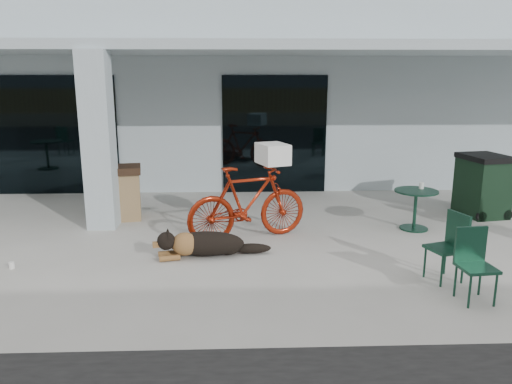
{
  "coord_description": "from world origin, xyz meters",
  "views": [
    {
      "loc": [
        0.94,
        -6.53,
        2.7
      ],
      "look_at": [
        1.21,
        0.69,
        1.0
      ],
      "focal_mm": 35.0,
      "sensor_mm": 36.0,
      "label": 1
    }
  ],
  "objects_px": {
    "cafe_table_far": "(415,210)",
    "cafe_chair_far_b": "(445,248)",
    "trash_receptacle": "(126,193)",
    "cafe_chair_far_a": "(477,267)",
    "bicycle": "(248,203)",
    "wheeled_bin": "(483,185)",
    "dog": "(207,242)"
  },
  "relations": [
    {
      "from": "cafe_table_far",
      "to": "cafe_chair_far_b",
      "type": "bearing_deg",
      "value": -100.1
    },
    {
      "from": "trash_receptacle",
      "to": "cafe_chair_far_a",
      "type": "bearing_deg",
      "value": -37.16
    },
    {
      "from": "bicycle",
      "to": "cafe_table_far",
      "type": "xyz_separation_m",
      "value": [
        2.99,
        0.45,
        -0.27
      ]
    },
    {
      "from": "bicycle",
      "to": "cafe_table_far",
      "type": "bearing_deg",
      "value": -101.91
    },
    {
      "from": "cafe_chair_far_a",
      "to": "cafe_chair_far_b",
      "type": "relative_size",
      "value": 0.97
    },
    {
      "from": "cafe_chair_far_a",
      "to": "wheeled_bin",
      "type": "relative_size",
      "value": 0.75
    },
    {
      "from": "trash_receptacle",
      "to": "cafe_chair_far_b",
      "type": "bearing_deg",
      "value": -32.77
    },
    {
      "from": "cafe_chair_far_a",
      "to": "cafe_chair_far_b",
      "type": "xyz_separation_m",
      "value": [
        -0.12,
        0.65,
        0.01
      ]
    },
    {
      "from": "bicycle",
      "to": "cafe_chair_far_a",
      "type": "relative_size",
      "value": 2.33
    },
    {
      "from": "bicycle",
      "to": "cafe_table_far",
      "type": "height_order",
      "value": "bicycle"
    },
    {
      "from": "cafe_table_far",
      "to": "wheeled_bin",
      "type": "height_order",
      "value": "wheeled_bin"
    },
    {
      "from": "cafe_table_far",
      "to": "trash_receptacle",
      "type": "distance_m",
      "value": 5.37
    },
    {
      "from": "dog",
      "to": "cafe_chair_far_b",
      "type": "relative_size",
      "value": 1.42
    },
    {
      "from": "dog",
      "to": "cafe_chair_far_a",
      "type": "xyz_separation_m",
      "value": [
        3.35,
        -1.7,
        0.23
      ]
    },
    {
      "from": "dog",
      "to": "cafe_table_far",
      "type": "xyz_separation_m",
      "value": [
        3.64,
        1.23,
        0.14
      ]
    },
    {
      "from": "bicycle",
      "to": "trash_receptacle",
      "type": "xyz_separation_m",
      "value": [
        -2.3,
        1.32,
        -0.11
      ]
    },
    {
      "from": "dog",
      "to": "cafe_chair_far_a",
      "type": "height_order",
      "value": "cafe_chair_far_a"
    },
    {
      "from": "cafe_chair_far_a",
      "to": "cafe_table_far",
      "type": "bearing_deg",
      "value": 79.18
    },
    {
      "from": "cafe_table_far",
      "to": "cafe_chair_far_a",
      "type": "bearing_deg",
      "value": -95.51
    },
    {
      "from": "bicycle",
      "to": "dog",
      "type": "xyz_separation_m",
      "value": [
        -0.64,
        -0.78,
        -0.41
      ]
    },
    {
      "from": "cafe_table_far",
      "to": "cafe_chair_far_b",
      "type": "relative_size",
      "value": 0.82
    },
    {
      "from": "trash_receptacle",
      "to": "wheeled_bin",
      "type": "bearing_deg",
      "value": 0.0
    },
    {
      "from": "cafe_table_far",
      "to": "cafe_chair_far_a",
      "type": "relative_size",
      "value": 0.85
    },
    {
      "from": "bicycle",
      "to": "trash_receptacle",
      "type": "height_order",
      "value": "bicycle"
    },
    {
      "from": "cafe_table_far",
      "to": "wheeled_bin",
      "type": "relative_size",
      "value": 0.64
    },
    {
      "from": "cafe_chair_far_a",
      "to": "cafe_chair_far_b",
      "type": "distance_m",
      "value": 0.66
    },
    {
      "from": "cafe_chair_far_a",
      "to": "trash_receptacle",
      "type": "xyz_separation_m",
      "value": [
        -5.01,
        3.8,
        0.07
      ]
    },
    {
      "from": "wheeled_bin",
      "to": "cafe_chair_far_a",
      "type": "bearing_deg",
      "value": -126.88
    },
    {
      "from": "bicycle",
      "to": "cafe_chair_far_b",
      "type": "xyz_separation_m",
      "value": [
        2.59,
        -1.83,
        -0.17
      ]
    },
    {
      "from": "bicycle",
      "to": "dog",
      "type": "bearing_deg",
      "value": 119.97
    },
    {
      "from": "cafe_chair_far_a",
      "to": "wheeled_bin",
      "type": "xyz_separation_m",
      "value": [
        1.91,
        3.8,
        0.15
      ]
    },
    {
      "from": "bicycle",
      "to": "wheeled_bin",
      "type": "relative_size",
      "value": 1.74
    }
  ]
}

